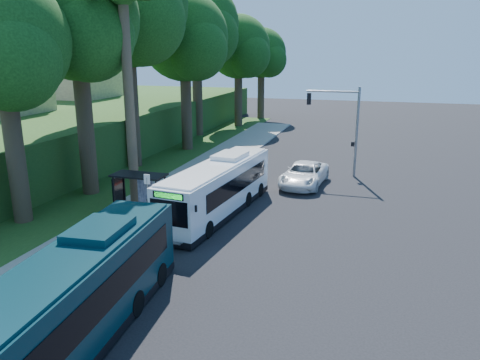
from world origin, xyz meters
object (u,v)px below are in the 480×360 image
(bus_shelter, at_px, (137,185))
(teal_bus, at_px, (75,297))
(pickup, at_px, (304,174))
(white_bus, at_px, (219,187))

(bus_shelter, bearing_deg, teal_bus, -69.99)
(bus_shelter, relative_size, pickup, 0.54)
(white_bus, relative_size, teal_bus, 0.95)
(bus_shelter, height_order, pickup, bus_shelter)
(bus_shelter, bearing_deg, pickup, 46.94)
(white_bus, xyz_separation_m, pickup, (3.98, 7.73, -0.83))
(white_bus, bearing_deg, pickup, 68.54)
(pickup, bearing_deg, white_bus, -112.83)
(pickup, bearing_deg, bus_shelter, -128.64)
(teal_bus, relative_size, pickup, 2.04)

